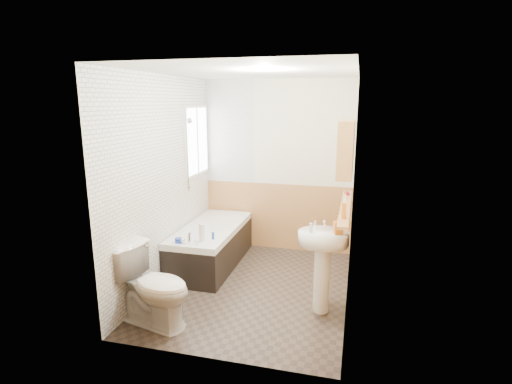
% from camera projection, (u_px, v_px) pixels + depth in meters
% --- Properties ---
extents(floor, '(2.80, 2.80, 0.00)m').
position_uv_depth(floor, '(253.00, 288.00, 4.80)').
color(floor, '#312822').
rests_on(floor, ground).
extents(ceiling, '(2.80, 2.80, 0.00)m').
position_uv_depth(ceiling, '(253.00, 72.00, 4.25)').
color(ceiling, white).
rests_on(ceiling, ground).
extents(wall_back, '(2.20, 0.02, 2.50)m').
position_uv_depth(wall_back, '(277.00, 167.00, 5.86)').
color(wall_back, '#EDE6C4').
rests_on(wall_back, ground).
extents(wall_front, '(2.20, 0.02, 2.50)m').
position_uv_depth(wall_front, '(208.00, 222.00, 3.19)').
color(wall_front, '#EDE6C4').
rests_on(wall_front, ground).
extents(wall_left, '(0.02, 2.80, 2.50)m').
position_uv_depth(wall_left, '(164.00, 181.00, 4.79)').
color(wall_left, '#EDE6C4').
rests_on(wall_left, ground).
extents(wall_right, '(0.02, 2.80, 2.50)m').
position_uv_depth(wall_right, '(353.00, 192.00, 4.26)').
color(wall_right, '#EDE6C4').
rests_on(wall_right, ground).
extents(wainscot_right, '(0.01, 2.80, 1.00)m').
position_uv_depth(wainscot_right, '(347.00, 257.00, 4.43)').
color(wainscot_right, tan).
rests_on(wainscot_right, wall_right).
extents(wainscot_front, '(2.20, 0.01, 1.00)m').
position_uv_depth(wainscot_front, '(211.00, 306.00, 3.38)').
color(wainscot_front, tan).
rests_on(wainscot_front, wall_front).
extents(wainscot_back, '(2.20, 0.01, 1.00)m').
position_uv_depth(wainscot_back, '(276.00, 216.00, 6.00)').
color(wainscot_back, tan).
rests_on(wainscot_back, wall_back).
extents(tile_cladding_left, '(0.01, 2.80, 2.50)m').
position_uv_depth(tile_cladding_left, '(165.00, 182.00, 4.79)').
color(tile_cladding_left, white).
rests_on(tile_cladding_left, wall_left).
extents(tile_return_back, '(0.75, 0.01, 1.50)m').
position_uv_depth(tile_return_back, '(229.00, 132.00, 5.90)').
color(tile_return_back, white).
rests_on(tile_return_back, wall_back).
extents(window, '(0.03, 0.79, 0.99)m').
position_uv_depth(window, '(197.00, 141.00, 5.59)').
color(window, white).
rests_on(window, wall_left).
extents(bathtub, '(0.70, 1.62, 0.69)m').
position_uv_depth(bathtub, '(211.00, 244.00, 5.44)').
color(bathtub, black).
rests_on(bathtub, floor).
extents(shower_riser, '(0.10, 0.07, 1.11)m').
position_uv_depth(shower_riser, '(188.00, 142.00, 5.23)').
color(shower_riser, silver).
rests_on(shower_riser, wall_left).
extents(toilet, '(0.91, 0.64, 0.80)m').
position_uv_depth(toilet, '(153.00, 286.00, 3.95)').
color(toilet, white).
rests_on(toilet, floor).
extents(sink, '(0.52, 0.42, 1.00)m').
position_uv_depth(sink, '(323.00, 255.00, 4.14)').
color(sink, white).
rests_on(sink, floor).
extents(pine_shelf, '(0.10, 1.48, 0.03)m').
position_uv_depth(pine_shelf, '(345.00, 207.00, 4.19)').
color(pine_shelf, tan).
rests_on(pine_shelf, wall_right).
extents(medicine_cabinet, '(0.16, 0.64, 0.58)m').
position_uv_depth(medicine_cabinet, '(346.00, 148.00, 4.13)').
color(medicine_cabinet, tan).
rests_on(medicine_cabinet, wall_right).
extents(foam_can, '(0.05, 0.05, 0.15)m').
position_uv_depth(foam_can, '(344.00, 211.00, 3.73)').
color(foam_can, orange).
rests_on(foam_can, pine_shelf).
extents(green_bottle, '(0.06, 0.06, 0.22)m').
position_uv_depth(green_bottle, '(345.00, 202.00, 3.89)').
color(green_bottle, silver).
rests_on(green_bottle, pine_shelf).
extents(black_jar, '(0.07, 0.07, 0.04)m').
position_uv_depth(black_jar, '(347.00, 193.00, 4.67)').
color(black_jar, maroon).
rests_on(black_jar, pine_shelf).
extents(soap_bottle, '(0.14, 0.21, 0.09)m').
position_uv_depth(soap_bottle, '(338.00, 230.00, 4.01)').
color(soap_bottle, orange).
rests_on(soap_bottle, sink).
extents(clear_bottle, '(0.04, 0.04, 0.10)m').
position_uv_depth(clear_bottle, '(311.00, 228.00, 4.05)').
color(clear_bottle, silver).
rests_on(clear_bottle, sink).
extents(blue_gel, '(0.07, 0.06, 0.22)m').
position_uv_depth(blue_gel, '(202.00, 233.00, 4.77)').
color(blue_gel, silver).
rests_on(blue_gel, bathtub).
extents(cream_jar, '(0.10, 0.10, 0.06)m').
position_uv_depth(cream_jar, '(179.00, 240.00, 4.75)').
color(cream_jar, '#19339E').
rests_on(cream_jar, bathtub).
extents(orange_bottle, '(0.03, 0.03, 0.09)m').
position_uv_depth(orange_bottle, '(213.00, 236.00, 4.86)').
color(orange_bottle, '#19339E').
rests_on(orange_bottle, bathtub).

